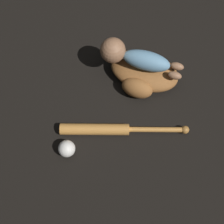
% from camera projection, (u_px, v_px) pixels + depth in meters
% --- Properties ---
extents(ground_plane, '(6.00, 6.00, 0.00)m').
position_uv_depth(ground_plane, '(141.00, 79.00, 1.58)').
color(ground_plane, black).
extents(baseball_glove, '(0.39, 0.32, 0.10)m').
position_uv_depth(baseball_glove, '(142.00, 73.00, 1.53)').
color(baseball_glove, '#935B2D').
rests_on(baseball_glove, ground).
extents(baby_figure, '(0.39, 0.23, 0.12)m').
position_uv_depth(baby_figure, '(132.00, 56.00, 1.45)').
color(baby_figure, '#6693B2').
rests_on(baby_figure, baseball_glove).
extents(baseball_bat, '(0.49, 0.40, 0.05)m').
position_uv_depth(baseball_bat, '(107.00, 129.00, 1.45)').
color(baseball_bat, '#C6843D').
rests_on(baseball_bat, ground).
extents(baseball, '(0.08, 0.08, 0.08)m').
position_uv_depth(baseball, '(67.00, 149.00, 1.40)').
color(baseball, white).
rests_on(baseball, ground).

